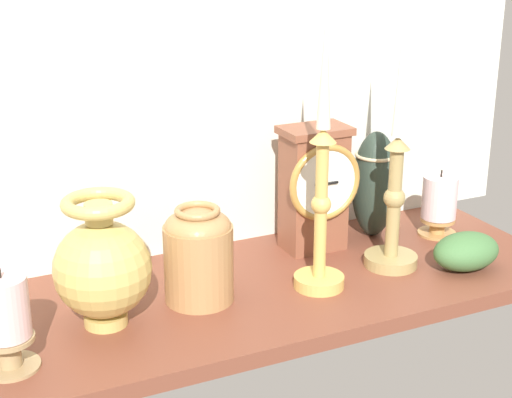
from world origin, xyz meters
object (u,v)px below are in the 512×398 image
mantel_clock (315,187)px  candlestick_tall_left (321,195)px  brass_vase_bulbous (102,265)px  brass_vase_jar (198,252)px  pillar_candle_front (5,320)px  candlestick_tall_center (395,185)px  tall_ceramic_vase (375,184)px  pillar_candle_near_clock (439,204)px

mantel_clock → candlestick_tall_left: bearing=-116.3°
brass_vase_bulbous → brass_vase_jar: (14.44, 1.47, -1.36)cm
pillar_candle_front → candlestick_tall_left: bearing=4.5°
candlestick_tall_center → tall_ceramic_vase: bearing=69.7°
brass_vase_bulbous → candlestick_tall_center: bearing=-0.6°
brass_vase_jar → pillar_candle_near_clock: bearing=6.8°
brass_vase_bulbous → pillar_candle_front: size_ratio=1.37×
pillar_candle_front → tall_ceramic_vase: tall_ceramic_vase is taller
brass_vase_jar → tall_ceramic_vase: (36.79, 10.32, 2.04)cm
brass_vase_bulbous → tall_ceramic_vase: size_ratio=0.99×
brass_vase_bulbous → pillar_candle_front: bearing=-156.7°
candlestick_tall_center → brass_vase_bulbous: candlestick_tall_center is taller
pillar_candle_near_clock → tall_ceramic_vase: 12.13cm
candlestick_tall_left → brass_vase_bulbous: bearing=175.8°
brass_vase_jar → pillar_candle_front: size_ratio=1.06×
mantel_clock → candlestick_tall_center: size_ratio=0.49×
tall_ceramic_vase → mantel_clock: bearing=-175.5°
candlestick_tall_center → brass_vase_jar: (-32.26, 1.96, -6.19)cm
brass_vase_jar → tall_ceramic_vase: bearing=15.7°
mantel_clock → brass_vase_bulbous: mantel_clock is taller
candlestick_tall_left → tall_ceramic_vase: (18.85, 14.15, -5.31)cm
mantel_clock → brass_vase_bulbous: size_ratio=1.13×
mantel_clock → pillar_candle_front: mantel_clock is taller
brass_vase_bulbous → pillar_candle_near_clock: size_ratio=1.57×
brass_vase_bulbous → mantel_clock: bearing=15.5°
tall_ceramic_vase → candlestick_tall_left: bearing=-143.1°
brass_vase_jar → tall_ceramic_vase: size_ratio=0.77×
mantel_clock → brass_vase_jar: size_ratio=1.46×
brass_vase_bulbous → pillar_candle_near_clock: brass_vase_bulbous is taller
pillar_candle_near_clock → tall_ceramic_vase: size_ratio=0.63×
candlestick_tall_left → brass_vase_bulbous: (-32.38, 2.36, -6.00)cm
pillar_candle_front → pillar_candle_near_clock: size_ratio=1.15×
mantel_clock → pillar_candle_near_clock: mantel_clock is taller
pillar_candle_near_clock → tall_ceramic_vase: (-10.51, 4.66, 3.87)cm
brass_vase_jar → mantel_clock: bearing=20.9°
pillar_candle_near_clock → mantel_clock: bearing=170.8°
brass_vase_jar → brass_vase_bulbous: bearing=-174.2°
candlestick_tall_left → brass_vase_jar: 19.76cm
pillar_candle_front → pillar_candle_near_clock: (75.60, 13.11, -1.06)cm
brass_vase_bulbous → brass_vase_jar: brass_vase_bulbous is taller
candlestick_tall_center → pillar_candle_near_clock: candlestick_tall_center is taller
pillar_candle_near_clock → pillar_candle_front: bearing=-170.2°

